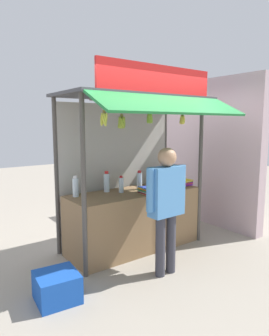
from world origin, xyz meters
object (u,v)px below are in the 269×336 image
object	(u,v)px
water_bottle_far_left	(154,179)
banana_bunch_leftmost	(122,122)
banana_bunch_inner_left	(182,120)
plastic_crate	(57,287)
water_bottle_right	(139,181)
water_bottle_mid_right	(164,176)
water_bottle_front_right	(76,187)
magazine_stack_mid_left	(149,190)
banana_bunch_rightmost	(104,119)
water_bottle_back_right	(121,185)
banana_bunch_inner_right	(150,118)
water_bottle_front_left	(107,182)
vendor_person	(166,200)
magazine_stack_rear_center	(183,182)

from	to	relation	value
water_bottle_far_left	banana_bunch_leftmost	xyz separation A→B (m)	(-0.92, -0.48, 0.86)
banana_bunch_inner_left	plastic_crate	bearing A→B (deg)	-174.60
water_bottle_right	water_bottle_mid_right	bearing A→B (deg)	4.04
water_bottle_front_right	magazine_stack_mid_left	size ratio (longest dim) A/B	1.09
water_bottle_front_right	banana_bunch_inner_left	size ratio (longest dim) A/B	1.10
banana_bunch_rightmost	banana_bunch_inner_left	distance (m)	1.27
water_bottle_right	water_bottle_back_right	distance (m)	0.34
banana_bunch_inner_right	banana_bunch_inner_left	bearing A→B (deg)	0.01
water_bottle_front_right	water_bottle_front_left	xyz separation A→B (m)	(0.50, 0.01, 0.01)
water_bottle_front_right	banana_bunch_inner_right	bearing A→B (deg)	-42.08
magazine_stack_mid_left	banana_bunch_leftmost	distance (m)	1.19
vendor_person	banana_bunch_inner_left	bearing A→B (deg)	31.05
water_bottle_back_right	vendor_person	size ratio (longest dim) A/B	0.16
water_bottle_back_right	banana_bunch_leftmost	distance (m)	1.09
magazine_stack_rear_center	banana_bunch_leftmost	size ratio (longest dim) A/B	0.85
vendor_person	magazine_stack_rear_center	bearing A→B (deg)	35.06
water_bottle_mid_right	banana_bunch_rightmost	distance (m)	1.81
water_bottle_right	water_bottle_front_left	distance (m)	0.51
magazine_stack_mid_left	banana_bunch_inner_right	xyz separation A→B (m)	(-0.21, -0.27, 1.03)
banana_bunch_inner_right	banana_bunch_rightmost	distance (m)	0.68
plastic_crate	banana_bunch_leftmost	bearing A→B (deg)	11.07
water_bottle_far_left	magazine_stack_rear_center	xyz separation A→B (m)	(0.52, -0.10, -0.10)
water_bottle_back_right	water_bottle_front_left	size ratio (longest dim) A/B	0.80
water_bottle_back_right	water_bottle_front_left	distance (m)	0.22
water_bottle_front_left	magazine_stack_mid_left	bearing A→B (deg)	-42.93
banana_bunch_leftmost	water_bottle_back_right	bearing A→B (deg)	57.27
magazine_stack_rear_center	banana_bunch_rightmost	bearing A→B (deg)	-167.35
water_bottle_right	water_bottle_front_right	bearing A→B (deg)	172.15
water_bottle_back_right	magazine_stack_mid_left	world-z (taller)	water_bottle_back_right
water_bottle_mid_right	magazine_stack_rear_center	bearing A→B (deg)	-40.71
water_bottle_back_right	vendor_person	distance (m)	0.95
banana_bunch_inner_right	water_bottle_back_right	bearing A→B (deg)	100.91
water_bottle_front_right	banana_bunch_rightmost	size ratio (longest dim) A/B	1.02
water_bottle_far_left	banana_bunch_rightmost	size ratio (longest dim) A/B	1.06
banana_bunch_leftmost	vendor_person	bearing A→B (deg)	-49.85
banana_bunch_rightmost	banana_bunch_inner_right	bearing A→B (deg)	-0.19
banana_bunch_inner_left	vendor_person	bearing A→B (deg)	-147.36
magazine_stack_rear_center	vendor_person	distance (m)	1.35
water_bottle_front_left	magazine_stack_rear_center	xyz separation A→B (m)	(1.25, -0.31, -0.10)
water_bottle_far_left	vendor_person	world-z (taller)	vendor_person
water_bottle_mid_right	magazine_stack_rear_center	world-z (taller)	water_bottle_mid_right
banana_bunch_inner_right	banana_bunch_inner_left	size ratio (longest dim) A/B	0.96
magazine_stack_rear_center	plastic_crate	world-z (taller)	magazine_stack_rear_center
magazine_stack_rear_center	plastic_crate	bearing A→B (deg)	-166.69
water_bottle_back_right	magazine_stack_rear_center	distance (m)	1.12
water_bottle_back_right	magazine_stack_rear_center	bearing A→B (deg)	-7.37
magazine_stack_mid_left	water_bottle_front_right	bearing A→B (deg)	156.78
water_bottle_back_right	banana_bunch_inner_right	world-z (taller)	banana_bunch_inner_right
magazine_stack_rear_center	banana_bunch_inner_right	bearing A→B (deg)	-159.24
water_bottle_far_left	water_bottle_front_right	bearing A→B (deg)	170.90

